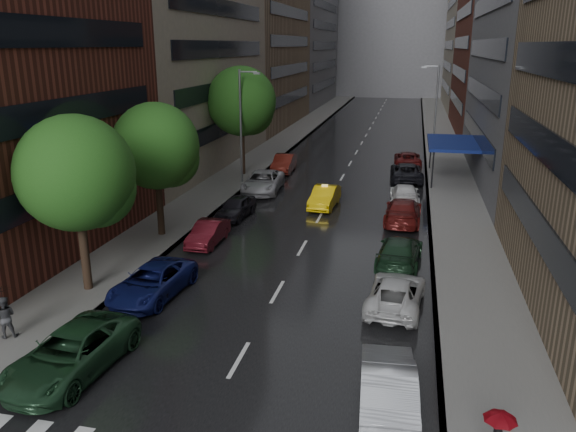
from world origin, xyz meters
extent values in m
plane|color=gray|center=(0.00, 0.00, 0.00)|extent=(220.00, 220.00, 0.00)
cube|color=black|center=(0.00, 50.00, 0.01)|extent=(14.00, 140.00, 0.01)
cube|color=gray|center=(-9.00, 50.00, 0.07)|extent=(4.00, 140.00, 0.15)
cube|color=gray|center=(9.00, 50.00, 0.07)|extent=(4.00, 140.00, 0.15)
cube|color=#937A5B|center=(-15.00, 64.00, 11.00)|extent=(8.00, 28.00, 22.00)
cube|color=slate|center=(15.00, 36.00, 12.00)|extent=(8.00, 28.00, 24.00)
cube|color=gray|center=(15.00, 94.00, 14.00)|extent=(8.00, 32.00, 28.00)
cube|color=slate|center=(0.00, 118.00, 16.00)|extent=(40.00, 14.00, 32.00)
cylinder|color=#382619|center=(-8.60, 8.21, 2.25)|extent=(0.40, 0.40, 4.49)
sphere|color=#1E5116|center=(-8.60, 8.21, 5.62)|extent=(5.13, 5.13, 5.13)
cylinder|color=#382619|center=(-8.60, 16.20, 2.18)|extent=(0.40, 0.40, 4.36)
sphere|color=#1E5116|center=(-8.60, 16.20, 5.44)|extent=(4.98, 4.98, 4.98)
cylinder|color=#382619|center=(-8.60, 32.93, 2.56)|extent=(0.40, 0.40, 5.12)
sphere|color=#1E5116|center=(-8.60, 32.93, 6.40)|extent=(5.85, 5.85, 5.85)
imported|color=yellow|center=(-0.07, 24.53, 0.74)|extent=(1.80, 4.55, 1.47)
imported|color=#1B3D24|center=(-5.40, 1.97, 0.77)|extent=(3.01, 5.74, 1.54)
imported|color=#111752|center=(-5.40, 8.32, 0.72)|extent=(2.80, 5.33, 1.43)
imported|color=#531019|center=(-5.40, 15.51, 0.66)|extent=(1.45, 4.03, 1.32)
imported|color=black|center=(-5.40, 20.80, 0.71)|extent=(2.03, 4.27, 1.41)
imported|color=#ADADB2|center=(-5.40, 27.71, 0.80)|extent=(2.99, 5.91, 1.60)
imported|color=#591911|center=(-5.40, 35.02, 0.78)|extent=(1.82, 4.80, 1.56)
imported|color=silver|center=(5.40, 2.37, 0.80)|extent=(2.05, 4.97, 1.60)
imported|color=silver|center=(5.40, 9.59, 0.68)|extent=(2.67, 5.06, 1.36)
imported|color=#16311D|center=(5.40, 14.55, 0.76)|extent=(2.50, 5.35, 1.51)
imported|color=#5F1513|center=(5.40, 21.98, 0.80)|extent=(2.38, 5.56, 1.60)
imported|color=white|center=(5.40, 26.80, 0.70)|extent=(2.26, 4.91, 1.39)
imported|color=black|center=(5.40, 33.82, 0.77)|extent=(2.90, 5.70, 1.54)
imported|color=#531110|center=(5.40, 39.73, 0.72)|extent=(2.66, 5.30, 1.44)
imported|color=#414246|center=(-9.17, 3.43, 0.99)|extent=(1.02, 0.95, 1.67)
imported|color=black|center=(-9.17, 3.43, 1.80)|extent=(0.96, 0.98, 0.88)
imported|color=maroon|center=(8.27, -0.28, 1.80)|extent=(0.82, 0.82, 0.72)
cylinder|color=gray|center=(-7.80, 30.00, 4.65)|extent=(0.18, 0.18, 9.00)
cube|color=gray|center=(-6.40, 30.00, 8.85)|extent=(0.50, 0.22, 0.16)
cylinder|color=gray|center=(7.80, 45.00, 4.65)|extent=(0.18, 0.18, 9.00)
cube|color=gray|center=(6.40, 45.00, 8.85)|extent=(0.50, 0.22, 0.16)
cube|color=navy|center=(9.00, 35.00, 3.15)|extent=(4.00, 8.00, 0.25)
cylinder|color=black|center=(7.40, 31.20, 1.65)|extent=(0.12, 0.12, 3.00)
cylinder|color=black|center=(7.40, 38.80, 1.65)|extent=(0.12, 0.12, 3.00)
camera|label=1|loc=(5.64, -13.17, 10.99)|focal=35.00mm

